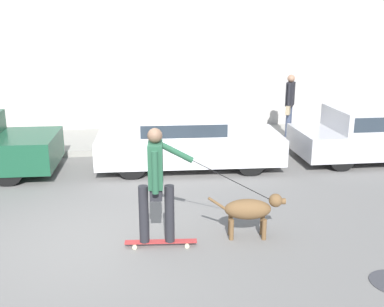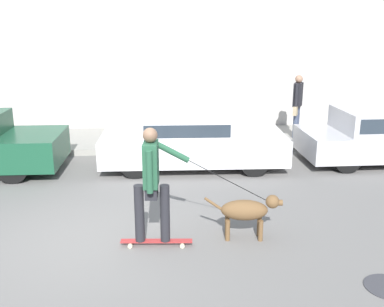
{
  "view_description": "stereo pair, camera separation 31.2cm",
  "coord_description": "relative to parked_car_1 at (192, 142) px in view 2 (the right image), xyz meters",
  "views": [
    {
      "loc": [
        0.51,
        -6.2,
        3.14
      ],
      "look_at": [
        1.49,
        1.32,
        0.95
      ],
      "focal_mm": 42.0,
      "sensor_mm": 36.0,
      "label": 1
    },
    {
      "loc": [
        0.82,
        -6.23,
        3.14
      ],
      "look_at": [
        1.49,
        1.32,
        0.95
      ],
      "focal_mm": 42.0,
      "sensor_mm": 36.0,
      "label": 2
    }
  ],
  "objects": [
    {
      "name": "ground_plane",
      "position": [
        -1.68,
        -3.54,
        -0.59
      ],
      "size": [
        36.0,
        36.0,
        0.0
      ],
      "primitive_type": "plane",
      "color": "slate"
    },
    {
      "name": "back_wall",
      "position": [
        -1.68,
        3.61,
        1.86
      ],
      "size": [
        32.0,
        0.3,
        4.89
      ],
      "color": "#B2ADA8",
      "rests_on": "ground_plane"
    },
    {
      "name": "sidewalk_curb",
      "position": [
        -1.68,
        2.27,
        -0.51
      ],
      "size": [
        30.0,
        2.35,
        0.15
      ],
      "color": "gray",
      "rests_on": "ground_plane"
    },
    {
      "name": "parked_car_1",
      "position": [
        0.0,
        0.0,
        0.0
      ],
      "size": [
        4.16,
        1.85,
        1.19
      ],
      "rotation": [
        0.0,
        0.0,
        -0.04
      ],
      "color": "black",
      "rests_on": "ground_plane"
    },
    {
      "name": "parked_car_2",
      "position": [
        4.53,
        -0.0,
        0.02
      ],
      "size": [
        3.94,
        1.73,
        1.25
      ],
      "rotation": [
        0.0,
        0.0,
        -0.01
      ],
      "color": "black",
      "rests_on": "ground_plane"
    },
    {
      "name": "dog",
      "position": [
        0.52,
        -3.64,
        -0.13
      ],
      "size": [
        1.17,
        0.39,
        0.7
      ],
      "rotation": [
        0.0,
        0.0,
        -0.12
      ],
      "color": "brown",
      "rests_on": "ground_plane"
    },
    {
      "name": "skateboarder",
      "position": [
        -0.89,
        -3.77,
        0.43
      ],
      "size": [
        2.27,
        0.58,
        1.78
      ],
      "rotation": [
        0.0,
        0.0,
        -0.08
      ],
      "color": "beige",
      "rests_on": "ground_plane"
    },
    {
      "name": "pedestrian_with_bag",
      "position": [
        3.02,
        1.87,
        0.51
      ],
      "size": [
        0.39,
        0.6,
        1.69
      ],
      "rotation": [
        0.0,
        0.0,
        2.66
      ],
      "color": "#3D4760",
      "rests_on": "sidewalk_curb"
    }
  ]
}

